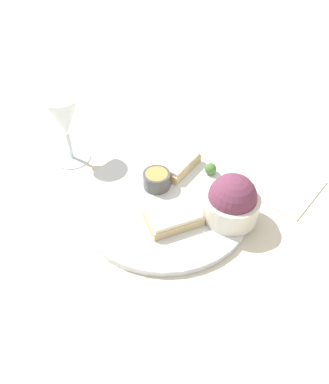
{
  "coord_description": "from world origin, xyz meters",
  "views": [
    {
      "loc": [
        -0.27,
        -0.43,
        0.53
      ],
      "look_at": [
        0.0,
        0.0,
        0.03
      ],
      "focal_mm": 35.0,
      "sensor_mm": 36.0,
      "label": 1
    }
  ],
  "objects_px": {
    "salad_bowl": "(232,201)",
    "sauce_ramekin": "(157,179)",
    "wine_glass": "(64,119)",
    "cheese_toast_far": "(173,217)",
    "cheese_toast_near": "(177,163)",
    "napkin": "(285,186)"
  },
  "relations": [
    {
      "from": "cheese_toast_far",
      "to": "salad_bowl",
      "type": "bearing_deg",
      "value": -24.3
    },
    {
      "from": "cheese_toast_near",
      "to": "wine_glass",
      "type": "distance_m",
      "value": 0.25
    },
    {
      "from": "wine_glass",
      "to": "napkin",
      "type": "distance_m",
      "value": 0.47
    },
    {
      "from": "salad_bowl",
      "to": "napkin",
      "type": "distance_m",
      "value": 0.16
    },
    {
      "from": "cheese_toast_near",
      "to": "salad_bowl",
      "type": "bearing_deg",
      "value": -87.91
    },
    {
      "from": "salad_bowl",
      "to": "cheese_toast_far",
      "type": "distance_m",
      "value": 0.11
    },
    {
      "from": "sauce_ramekin",
      "to": "cheese_toast_near",
      "type": "height_order",
      "value": "sauce_ramekin"
    },
    {
      "from": "cheese_toast_near",
      "to": "napkin",
      "type": "distance_m",
      "value": 0.23
    },
    {
      "from": "wine_glass",
      "to": "napkin",
      "type": "relative_size",
      "value": 0.89
    },
    {
      "from": "salad_bowl",
      "to": "wine_glass",
      "type": "xyz_separation_m",
      "value": [
        -0.18,
        0.33,
        0.05
      ]
    },
    {
      "from": "sauce_ramekin",
      "to": "cheese_toast_far",
      "type": "distance_m",
      "value": 0.1
    },
    {
      "from": "cheese_toast_far",
      "to": "wine_glass",
      "type": "bearing_deg",
      "value": 105.65
    },
    {
      "from": "cheese_toast_far",
      "to": "cheese_toast_near",
      "type": "bearing_deg",
      "value": 53.58
    },
    {
      "from": "salad_bowl",
      "to": "sauce_ramekin",
      "type": "distance_m",
      "value": 0.16
    },
    {
      "from": "salad_bowl",
      "to": "wine_glass",
      "type": "distance_m",
      "value": 0.38
    },
    {
      "from": "cheese_toast_near",
      "to": "wine_glass",
      "type": "height_order",
      "value": "wine_glass"
    },
    {
      "from": "wine_glass",
      "to": "napkin",
      "type": "bearing_deg",
      "value": -44.13
    },
    {
      "from": "salad_bowl",
      "to": "cheese_toast_far",
      "type": "height_order",
      "value": "salad_bowl"
    },
    {
      "from": "sauce_ramekin",
      "to": "cheese_toast_far",
      "type": "relative_size",
      "value": 0.5
    },
    {
      "from": "napkin",
      "to": "salad_bowl",
      "type": "bearing_deg",
      "value": -176.78
    },
    {
      "from": "sauce_ramekin",
      "to": "cheese_toast_near",
      "type": "xyz_separation_m",
      "value": [
        0.07,
        0.03,
        -0.01
      ]
    },
    {
      "from": "wine_glass",
      "to": "salad_bowl",
      "type": "bearing_deg",
      "value": -61.89
    }
  ]
}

